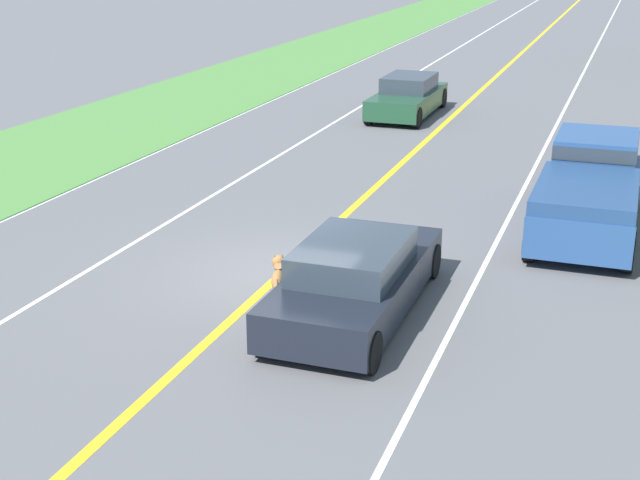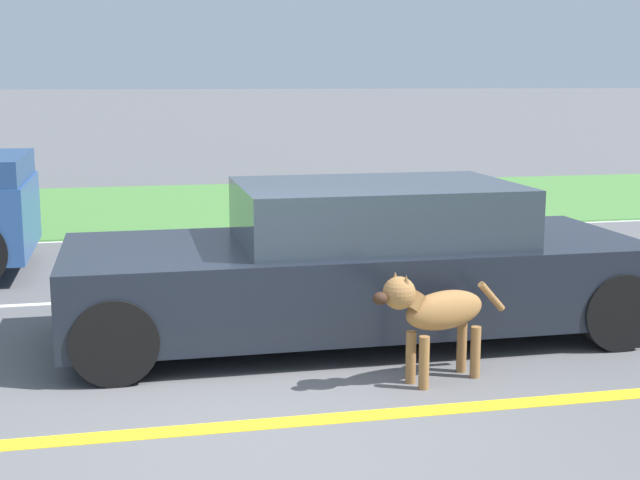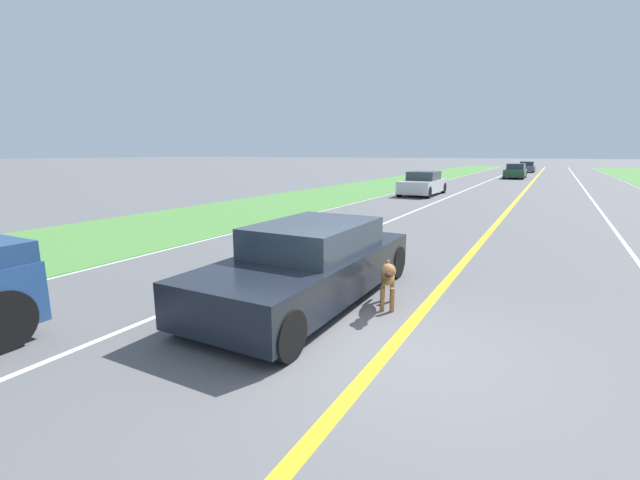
{
  "view_description": "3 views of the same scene",
  "coord_description": "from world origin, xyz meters",
  "views": [
    {
      "loc": [
        5.9,
        -14.28,
        6.1
      ],
      "look_at": [
        0.94,
        -0.45,
        0.94
      ],
      "focal_mm": 50.0,
      "sensor_mm": 36.0,
      "label": 1
    },
    {
      "loc": [
        -5.31,
        0.7,
        2.16
      ],
      "look_at": [
        1.91,
        -0.87,
        0.83
      ],
      "focal_mm": 50.0,
      "sensor_mm": 36.0,
      "label": 2
    },
    {
      "loc": [
        -1.64,
        4.83,
        2.45
      ],
      "look_at": [
        1.83,
        -1.54,
        0.97
      ],
      "focal_mm": 24.0,
      "sensor_mm": 36.0,
      "label": 3
    }
  ],
  "objects": [
    {
      "name": "lane_edge_line_right",
      "position": [
        7.0,
        0.0,
        0.0
      ],
      "size": [
        0.14,
        160.0,
        0.01
      ],
      "primitive_type": "cube",
      "color": "white",
      "rests_on": "ground"
    },
    {
      "name": "lane_dash_same_dir",
      "position": [
        3.5,
        0.0,
        0.0
      ],
      "size": [
        0.1,
        160.0,
        0.01
      ],
      "primitive_type": "cube",
      "color": "white",
      "rests_on": "ground"
    },
    {
      "name": "grass_verge_right",
      "position": [
        10.0,
        0.0,
        0.01
      ],
      "size": [
        6.0,
        160.0,
        0.03
      ],
      "primitive_type": "cube",
      "color": "#4C843D",
      "rests_on": "ground"
    },
    {
      "name": "centre_divider_line",
      "position": [
        0.0,
        0.0,
        0.0
      ],
      "size": [
        0.18,
        160.0,
        0.01
      ],
      "primitive_type": "cube",
      "color": "yellow",
      "rests_on": "ground"
    },
    {
      "name": "dog",
      "position": [
        0.53,
        -1.41,
        0.53
      ],
      "size": [
        0.5,
        1.16,
        0.84
      ],
      "rotation": [
        0.0,
        0.0,
        0.34
      ],
      "color": "olive",
      "rests_on": "ground"
    },
    {
      "name": "ego_car",
      "position": [
        1.83,
        -1.19,
        0.62
      ],
      "size": [
        1.88,
        4.79,
        1.31
      ],
      "color": "black",
      "rests_on": "ground"
    },
    {
      "name": "ground_plane",
      "position": [
        0.0,
        0.0,
        0.0
      ],
      "size": [
        400.0,
        400.0,
        0.0
      ],
      "primitive_type": "plane",
      "color": "#5B5B5E"
    }
  ]
}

